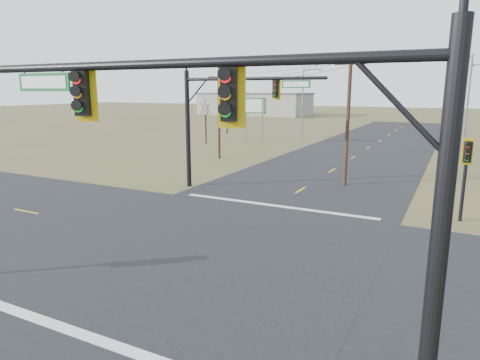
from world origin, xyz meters
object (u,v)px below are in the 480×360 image
object	(u,v)px
streetlight_c	(304,100)
pedestal_signal_ne	(466,161)
mast_arm_near	(250,144)
highway_sign	(254,111)
bare_tree_a	(205,107)
mast_arm_far	(223,105)
streetlight_a	(465,104)
bare_tree_b	(227,96)
utility_pole_far	(219,113)
utility_pole_near	(348,119)

from	to	relation	value
streetlight_c	pedestal_signal_ne	bearing A→B (deg)	-60.29
mast_arm_near	highway_sign	distance (m)	45.63
bare_tree_a	streetlight_c	bearing A→B (deg)	42.21
pedestal_signal_ne	highway_sign	xyz separation A→B (m)	(-23.51, 24.66, 0.86)
mast_arm_far	streetlight_c	size ratio (longest dim) A/B	1.04
streetlight_a	mast_arm_near	bearing A→B (deg)	-114.33
mast_arm_far	bare_tree_b	size ratio (longest dim) A/B	1.37
mast_arm_far	utility_pole_far	distance (m)	13.78
mast_arm_near	mast_arm_far	distance (m)	20.04
utility_pole_far	pedestal_signal_ne	bearing A→B (deg)	-29.89
mast_arm_far	bare_tree_b	distance (m)	38.32
mast_arm_near	streetlight_a	size ratio (longest dim) A/B	1.17
bare_tree_a	mast_arm_far	bearing A→B (deg)	-55.84
pedestal_signal_ne	bare_tree_a	xyz separation A→B (m)	(-28.94, 21.98, 1.39)
mast_arm_far	utility_pole_near	size ratio (longest dim) A/B	1.09
utility_pole_far	bare_tree_b	xyz separation A→B (m)	(-11.17, 21.94, 1.31)
pedestal_signal_ne	bare_tree_a	bearing A→B (deg)	118.30
utility_pole_near	bare_tree_a	xyz separation A→B (m)	(-21.48, 16.00, -0.13)
mast_arm_near	highway_sign	size ratio (longest dim) A/B	2.00
mast_arm_far	pedestal_signal_ne	distance (m)	14.65
utility_pole_near	streetlight_a	xyz separation A→B (m)	(7.22, 13.37, 0.75)
utility_pole_far	streetlight_a	bearing A→B (deg)	18.22
streetlight_c	bare_tree_a	distance (m)	13.30
utility_pole_near	bare_tree_b	bearing A→B (deg)	131.67
mast_arm_near	utility_pole_far	distance (m)	33.79
streetlight_a	bare_tree_a	distance (m)	28.83
utility_pole_near	streetlight_a	bearing A→B (deg)	61.64
highway_sign	pedestal_signal_ne	bearing A→B (deg)	-55.64
mast_arm_far	pedestal_signal_ne	xyz separation A→B (m)	(14.42, -0.58, -2.52)
utility_pole_near	bare_tree_b	size ratio (longest dim) A/B	1.26
mast_arm_near	utility_pole_near	bearing A→B (deg)	76.76
utility_pole_far	streetlight_c	world-z (taller)	streetlight_c
pedestal_signal_ne	utility_pole_near	distance (m)	9.67
streetlight_c	bare_tree_b	xyz separation A→B (m)	(-13.55, 3.38, 0.44)
streetlight_a	utility_pole_far	bearing A→B (deg)	-179.94
pedestal_signal_ne	utility_pole_near	world-z (taller)	utility_pole_near
mast_arm_far	streetlight_c	distance (m)	30.68
mast_arm_near	mast_arm_far	bearing A→B (deg)	99.28
highway_sign	mast_arm_near	bearing A→B (deg)	-74.13
utility_pole_far	bare_tree_b	bearing A→B (deg)	116.99
utility_pole_far	bare_tree_b	size ratio (longest dim) A/B	1.18
streetlight_a	streetlight_c	size ratio (longest dim) A/B	1.03
streetlight_a	bare_tree_a	bearing A→B (deg)	156.59
bare_tree_a	mast_arm_near	bearing A→B (deg)	-57.27
mast_arm_near	utility_pole_far	world-z (taller)	utility_pole_far
mast_arm_near	bare_tree_b	size ratio (longest dim) A/B	1.58
mast_arm_far	streetlight_a	size ratio (longest dim) A/B	1.01
utility_pole_near	streetlight_c	world-z (taller)	streetlight_c
streetlight_a	streetlight_c	xyz separation A→B (m)	(-18.86, 11.56, -0.15)
mast_arm_near	mast_arm_far	xyz separation A→B (m)	(-10.29, 17.20, 0.02)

